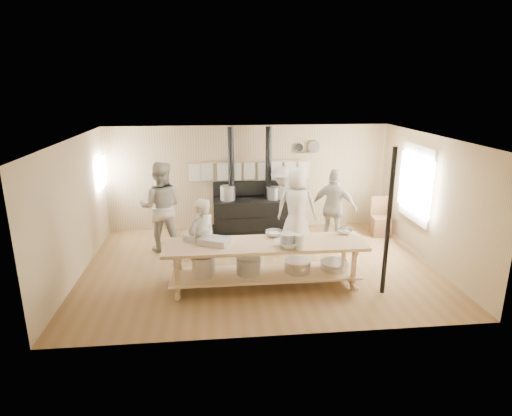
# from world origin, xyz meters

# --- Properties ---
(ground) EXTENTS (7.00, 7.00, 0.00)m
(ground) POSITION_xyz_m (0.00, 0.00, 0.00)
(ground) COLOR brown
(ground) RESTS_ON ground
(room_shell) EXTENTS (7.00, 7.00, 7.00)m
(room_shell) POSITION_xyz_m (0.00, 0.00, 1.62)
(room_shell) COLOR tan
(room_shell) RESTS_ON ground
(window_right) EXTENTS (0.09, 1.50, 1.65)m
(window_right) POSITION_xyz_m (3.47, 0.60, 1.50)
(window_right) COLOR beige
(window_right) RESTS_ON ground
(left_opening) EXTENTS (0.00, 0.90, 0.90)m
(left_opening) POSITION_xyz_m (-3.45, 2.00, 1.60)
(left_opening) COLOR white
(left_opening) RESTS_ON ground
(stove) EXTENTS (1.90, 0.75, 2.60)m
(stove) POSITION_xyz_m (-0.01, 2.12, 0.52)
(stove) COLOR black
(stove) RESTS_ON ground
(towel_rail) EXTENTS (3.00, 0.04, 0.47)m
(towel_rail) POSITION_xyz_m (-0.00, 2.40, 1.55)
(towel_rail) COLOR tan
(towel_rail) RESTS_ON ground
(back_wall_shelf) EXTENTS (0.63, 0.14, 0.32)m
(back_wall_shelf) POSITION_xyz_m (1.46, 2.43, 2.00)
(back_wall_shelf) COLOR tan
(back_wall_shelf) RESTS_ON ground
(prep_table) EXTENTS (3.60, 0.90, 0.85)m
(prep_table) POSITION_xyz_m (-0.01, -0.90, 0.52)
(prep_table) COLOR tan
(prep_table) RESTS_ON ground
(support_post) EXTENTS (0.08, 0.08, 2.60)m
(support_post) POSITION_xyz_m (2.05, -1.35, 1.30)
(support_post) COLOR black
(support_post) RESTS_ON ground
(cook_far_left) EXTENTS (0.70, 0.68, 1.62)m
(cook_far_left) POSITION_xyz_m (-1.12, -0.61, 0.81)
(cook_far_left) COLOR #BCB5A7
(cook_far_left) RESTS_ON ground
(cook_left) EXTENTS (1.01, 0.81, 1.98)m
(cook_left) POSITION_xyz_m (-2.03, 1.13, 0.99)
(cook_left) COLOR #BCB5A7
(cook_left) RESTS_ON ground
(cook_center) EXTENTS (1.03, 0.82, 1.83)m
(cook_center) POSITION_xyz_m (0.96, 1.05, 0.92)
(cook_center) COLOR #BCB5A7
(cook_center) RESTS_ON ground
(cook_right) EXTENTS (1.12, 0.87, 1.77)m
(cook_right) POSITION_xyz_m (1.79, 1.01, 0.88)
(cook_right) COLOR #BCB5A7
(cook_right) RESTS_ON ground
(cook_by_window) EXTENTS (1.20, 0.86, 1.68)m
(cook_by_window) POSITION_xyz_m (0.80, 1.95, 0.84)
(cook_by_window) COLOR #BCB5A7
(cook_by_window) RESTS_ON ground
(chair) EXTENTS (0.46, 0.46, 0.93)m
(chair) POSITION_xyz_m (3.15, 1.57, 0.28)
(chair) COLOR brown
(chair) RESTS_ON ground
(bowl_white_a) EXTENTS (0.44, 0.44, 0.09)m
(bowl_white_a) POSITION_xyz_m (-1.32, -0.57, 0.89)
(bowl_white_a) COLOR silver
(bowl_white_a) RESTS_ON prep_table
(bowl_steel_a) EXTENTS (0.42, 0.42, 0.10)m
(bowl_steel_a) POSITION_xyz_m (0.20, -0.57, 0.90)
(bowl_steel_a) COLOR silver
(bowl_steel_a) RESTS_ON prep_table
(bowl_white_b) EXTENTS (0.56, 0.56, 0.11)m
(bowl_white_b) POSITION_xyz_m (0.38, -1.11, 0.90)
(bowl_white_b) COLOR silver
(bowl_white_b) RESTS_ON prep_table
(bowl_steel_b) EXTENTS (0.30, 0.30, 0.09)m
(bowl_steel_b) POSITION_xyz_m (1.55, -0.57, 0.89)
(bowl_steel_b) COLOR silver
(bowl_steel_b) RESTS_ON prep_table
(roasting_pan) EXTENTS (0.61, 0.52, 0.11)m
(roasting_pan) POSITION_xyz_m (-0.90, -0.87, 0.91)
(roasting_pan) COLOR #B2B2B7
(roasting_pan) RESTS_ON prep_table
(mixing_bowl_large) EXTENTS (0.49, 0.49, 0.13)m
(mixing_bowl_large) POSITION_xyz_m (-1.27, -0.57, 0.92)
(mixing_bowl_large) COLOR silver
(mixing_bowl_large) RESTS_ON prep_table
(bucket_galv) EXTENTS (0.32, 0.32, 0.25)m
(bucket_galv) POSITION_xyz_m (0.37, -1.14, 0.97)
(bucket_galv) COLOR gray
(bucket_galv) RESTS_ON prep_table
(deep_bowl_enamel) EXTENTS (0.41, 0.41, 0.20)m
(deep_bowl_enamel) POSITION_xyz_m (-1.10, -0.57, 0.95)
(deep_bowl_enamel) COLOR silver
(deep_bowl_enamel) RESTS_ON prep_table
(pitcher) EXTENTS (0.18, 0.18, 0.25)m
(pitcher) POSITION_xyz_m (0.54, -1.23, 0.98)
(pitcher) COLOR silver
(pitcher) RESTS_ON prep_table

